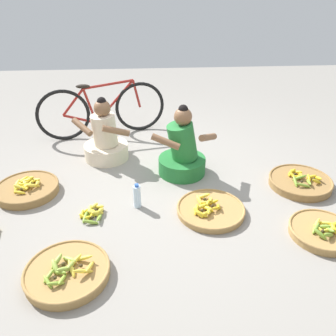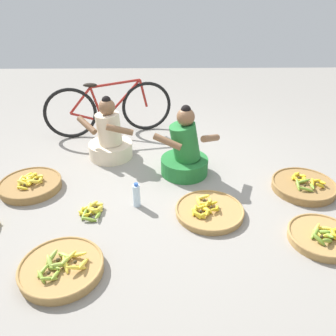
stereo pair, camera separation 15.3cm
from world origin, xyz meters
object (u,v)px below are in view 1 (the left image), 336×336
at_px(vendor_woman_behind, 105,140).
at_px(loose_bananas_back_left, 93,213).
at_px(bicycle_leaning, 102,110).
at_px(vendor_woman_front, 182,152).
at_px(banana_basket_front_right, 27,189).
at_px(banana_basket_back_right, 67,272).
at_px(banana_basket_near_bicycle, 210,209).
at_px(banana_basket_mid_left, 323,231).
at_px(banana_basket_near_vendor, 300,182).
at_px(water_bottle, 137,196).

distance_m(vendor_woman_behind, loose_bananas_back_left, 1.15).
xyz_separation_m(bicycle_leaning, loose_bananas_back_left, (0.05, -1.82, -0.33)).
bearing_deg(vendor_woman_front, banana_basket_front_right, -169.46).
bearing_deg(banana_basket_front_right, bicycle_leaning, 64.71).
relative_size(banana_basket_back_right, banana_basket_front_right, 1.01).
height_order(bicycle_leaning, loose_bananas_back_left, bicycle_leaning).
distance_m(banana_basket_front_right, banana_basket_near_bicycle, 1.86).
distance_m(bicycle_leaning, banana_basket_mid_left, 3.04).
relative_size(bicycle_leaning, banana_basket_near_vendor, 2.56).
distance_m(banana_basket_front_right, water_bottle, 1.16).
bearing_deg(vendor_woman_behind, water_bottle, -69.58).
relative_size(bicycle_leaning, banana_basket_back_right, 2.61).
bearing_deg(banana_basket_near_vendor, loose_bananas_back_left, -170.21).
distance_m(banana_basket_back_right, banana_basket_near_bicycle, 1.38).
bearing_deg(water_bottle, banana_basket_near_vendor, 8.43).
xyz_separation_m(bicycle_leaning, banana_basket_near_bicycle, (1.14, -1.85, -0.32)).
bearing_deg(banana_basket_back_right, banana_basket_near_vendor, 26.33).
bearing_deg(bicycle_leaning, banana_basket_mid_left, -47.45).
bearing_deg(banana_basket_front_right, vendor_woman_front, 10.54).
relative_size(banana_basket_mid_left, banana_basket_front_right, 0.89).
bearing_deg(bicycle_leaning, banana_basket_near_bicycle, -58.27).
bearing_deg(water_bottle, vendor_woman_behind, 110.42).
xyz_separation_m(banana_basket_back_right, banana_basket_front_right, (-0.61, 1.15, 0.00)).
bearing_deg(water_bottle, banana_basket_back_right, -121.25).
bearing_deg(banana_basket_back_right, banana_basket_front_right, 117.80).
height_order(vendor_woman_behind, banana_basket_back_right, vendor_woman_behind).
height_order(banana_basket_back_right, banana_basket_mid_left, banana_basket_back_right).
xyz_separation_m(vendor_woman_front, banana_basket_back_right, (-1.00, -1.45, -0.21)).
height_order(banana_basket_near_bicycle, water_bottle, water_bottle).
distance_m(banana_basket_back_right, water_bottle, 0.99).
xyz_separation_m(bicycle_leaning, water_bottle, (0.46, -1.70, -0.24)).
relative_size(vendor_woman_behind, banana_basket_near_bicycle, 1.19).
relative_size(vendor_woman_behind, loose_bananas_back_left, 2.61).
bearing_deg(banana_basket_near_vendor, banana_basket_front_right, 178.85).
bearing_deg(banana_basket_near_bicycle, banana_basket_near_vendor, 21.28).
relative_size(banana_basket_mid_left, loose_bananas_back_left, 1.94).
relative_size(vendor_woman_front, banana_basket_near_bicycle, 1.24).
bearing_deg(vendor_woman_behind, banana_basket_near_vendor, -20.10).
bearing_deg(banana_basket_front_right, loose_bananas_back_left, -30.89).
xyz_separation_m(banana_basket_front_right, banana_basket_near_vendor, (2.82, -0.06, -0.00)).
bearing_deg(banana_basket_front_right, banana_basket_back_right, -62.20).
height_order(vendor_woman_front, loose_bananas_back_left, vendor_woman_front).
bearing_deg(banana_basket_near_bicycle, vendor_woman_front, 104.01).
distance_m(vendor_woman_front, vendor_woman_behind, 0.96).
height_order(banana_basket_back_right, water_bottle, water_bottle).
distance_m(bicycle_leaning, banana_basket_front_right, 1.57).
bearing_deg(water_bottle, banana_basket_mid_left, -18.40).
relative_size(banana_basket_back_right, banana_basket_near_bicycle, 1.00).
height_order(banana_basket_mid_left, banana_basket_near_vendor, banana_basket_near_vendor).
height_order(banana_basket_back_right, banana_basket_near_bicycle, banana_basket_back_right).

